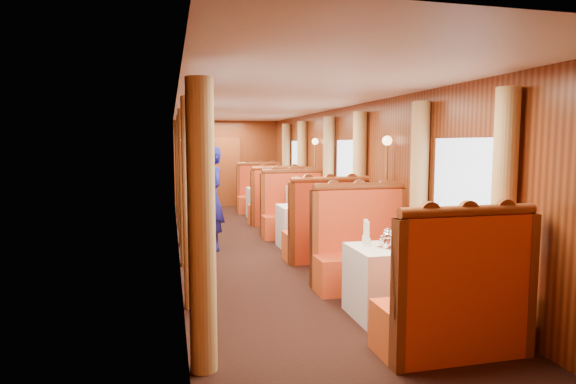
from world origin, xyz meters
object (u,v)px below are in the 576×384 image
object	(u,v)px
banquette_mid_aft	(294,215)
rose_vase_far	(270,181)
banquette_mid_fwd	(327,234)
table_mid	(309,226)
banquette_far_fwd	(278,206)
fruit_plate	(436,246)
steward	(211,198)
table_far	(269,203)
passenger	(298,201)
banquette_far_aft	(262,196)
banquette_near_fwd	(454,308)
table_near	(400,281)
teapot_left	(387,242)
teapot_back	(388,239)
rose_vase_mid	(307,195)
banquette_near_aft	(363,255)
tea_tray	(396,247)
teapot_right	(408,243)

from	to	relation	value
banquette_mid_aft	rose_vase_far	xyz separation A→B (m)	(0.02, 2.48, 0.50)
banquette_mid_fwd	banquette_mid_aft	distance (m)	2.03
table_mid	banquette_far_fwd	world-z (taller)	banquette_far_fwd
banquette_mid_aft	fruit_plate	size ratio (longest dim) A/B	6.47
rose_vase_far	steward	size ratio (longest dim) A/B	0.20
table_far	passenger	bearing A→B (deg)	-90.00
banquette_far_aft	banquette_near_fwd	bearing A→B (deg)	-90.00
table_near	banquette_near_fwd	size ratio (longest dim) A/B	0.78
table_near	rose_vase_far	size ratio (longest dim) A/B	2.92
teapot_left	fruit_plate	xyz separation A→B (m)	(0.52, -0.08, -0.05)
teapot_back	rose_vase_far	bearing A→B (deg)	81.44
steward	teapot_back	bearing A→B (deg)	5.75
teapot_back	rose_vase_mid	distance (m)	3.41
table_near	banquette_near_aft	world-z (taller)	banquette_near_aft
rose_vase_mid	rose_vase_far	distance (m)	3.50
teapot_left	passenger	distance (m)	4.33
banquette_far_aft	tea_tray	world-z (taller)	banquette_far_aft
tea_tray	passenger	world-z (taller)	passenger
table_near	tea_tray	bearing A→B (deg)	-143.14
teapot_back	rose_vase_mid	world-z (taller)	rose_vase_mid
table_mid	banquette_mid_fwd	world-z (taller)	banquette_mid_fwd
table_near	table_mid	world-z (taller)	same
table_near	banquette_near_fwd	xyz separation A→B (m)	(0.00, -1.01, 0.05)
banquette_near_fwd	banquette_far_aft	size ratio (longest dim) A/B	1.00
banquette_near_fwd	banquette_far_aft	bearing A→B (deg)	90.00
banquette_far_aft	teapot_right	bearing A→B (deg)	-89.95
table_far	passenger	world-z (taller)	passenger
teapot_right	rose_vase_far	size ratio (longest dim) A/B	0.45
table_near	banquette_near_aft	xyz separation A→B (m)	(0.00, 1.01, 0.05)
teapot_back	banquette_far_aft	bearing A→B (deg)	81.69
table_near	steward	xyz separation A→B (m)	(-1.69, 3.70, 0.53)
table_mid	rose_vase_far	xyz separation A→B (m)	(0.02, 3.50, 0.55)
banquette_far_fwd	steward	size ratio (longest dim) A/B	0.74
table_far	teapot_back	distance (m)	6.93
table_near	rose_vase_far	world-z (taller)	rose_vase_far
banquette_mid_fwd	steward	xyz separation A→B (m)	(-1.69, 1.21, 0.48)
banquette_near_fwd	table_far	xyz separation A→B (m)	(0.00, 8.01, -0.05)
banquette_near_fwd	banquette_mid_aft	bearing A→B (deg)	90.00
table_far	banquette_far_aft	world-z (taller)	banquette_far_aft
table_mid	teapot_left	xyz separation A→B (m)	(-0.19, -3.57, 0.44)
banquette_far_fwd	teapot_left	size ratio (longest dim) A/B	7.92
table_near	teapot_back	xyz separation A→B (m)	(-0.11, 0.08, 0.44)
fruit_plate	table_mid	bearing A→B (deg)	95.11
banquette_mid_aft	fruit_plate	xyz separation A→B (m)	(0.33, -4.67, 0.35)
passenger	rose_vase_far	bearing A→B (deg)	89.68
table_mid	steward	size ratio (longest dim) A/B	0.58
banquette_mid_fwd	banquette_far_fwd	world-z (taller)	same
banquette_mid_aft	teapot_back	xyz separation A→B (m)	(-0.11, -4.43, 0.40)
banquette_far_aft	table_near	bearing A→B (deg)	-90.00
tea_tray	rose_vase_mid	world-z (taller)	rose_vase_mid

